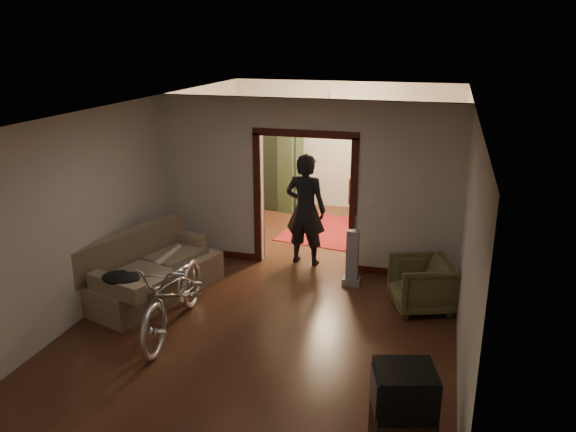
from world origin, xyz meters
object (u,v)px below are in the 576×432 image
at_px(locker, 280,168).
at_px(armchair, 421,284).
at_px(sofa, 153,265).
at_px(desk, 390,204).
at_px(person, 305,210).
at_px(bicycle, 174,292).

bearing_deg(locker, armchair, -36.36).
bearing_deg(sofa, desk, 73.99).
relative_size(person, desk, 1.98).
bearing_deg(bicycle, desk, 61.21).
distance_m(sofa, armchair, 3.94).
height_order(armchair, desk, armchair).
xyz_separation_m(sofa, armchair, (3.88, 0.66, -0.12)).
distance_m(sofa, desk, 5.48).
height_order(bicycle, locker, locker).
xyz_separation_m(bicycle, person, (1.09, 2.69, 0.41)).
height_order(sofa, armchair, sofa).
distance_m(sofa, locker, 4.82).
bearing_deg(desk, locker, -179.80).
distance_m(sofa, bicycle, 1.17).
bearing_deg(person, bicycle, 73.85).
bearing_deg(sofa, person, 61.78).
distance_m(person, desk, 3.03).
height_order(bicycle, person, person).
xyz_separation_m(bicycle, armchair, (3.09, 1.51, -0.17)).
distance_m(bicycle, armchair, 3.44).
bearing_deg(person, sofa, 50.13).
bearing_deg(locker, desk, 10.00).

